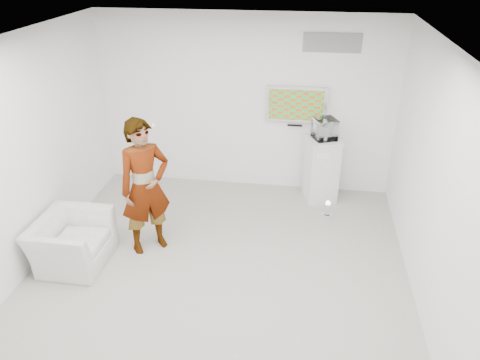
{
  "coord_description": "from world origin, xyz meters",
  "views": [
    {
      "loc": [
        1.02,
        -5.03,
        3.95
      ],
      "look_at": [
        0.19,
        0.6,
        1.04
      ],
      "focal_mm": 35.0,
      "sensor_mm": 36.0,
      "label": 1
    }
  ],
  "objects": [
    {
      "name": "tv",
      "position": [
        0.85,
        2.45,
        1.55
      ],
      "size": [
        1.0,
        0.08,
        0.6
      ],
      "primitive_type": "cube",
      "color": "silver",
      "rests_on": "room"
    },
    {
      "name": "console",
      "position": [
        1.34,
        2.12,
        1.22
      ],
      "size": [
        0.07,
        0.17,
        0.23
      ],
      "primitive_type": "cube",
      "rotation": [
        0.0,
        0.0,
        0.1
      ],
      "color": "silver",
      "rests_on": "pedestal"
    },
    {
      "name": "room",
      "position": [
        0.0,
        0.0,
        1.5
      ],
      "size": [
        5.01,
        5.01,
        3.0
      ],
      "color": "#B7B0A7",
      "rests_on": "ground"
    },
    {
      "name": "pedestal",
      "position": [
        1.34,
        2.12,
        0.55
      ],
      "size": [
        0.67,
        0.67,
        1.11
      ],
      "primitive_type": "cube",
      "rotation": [
        0.0,
        0.0,
        0.28
      ],
      "color": "silver",
      "rests_on": "room"
    },
    {
      "name": "armchair",
      "position": [
        -2.0,
        -0.18,
        0.33
      ],
      "size": [
        0.9,
        1.03,
        0.66
      ],
      "primitive_type": "imported",
      "rotation": [
        0.0,
        0.0,
        1.56
      ],
      "color": "white",
      "rests_on": "room"
    },
    {
      "name": "logo_decal",
      "position": [
        1.35,
        2.49,
        2.55
      ],
      "size": [
        0.9,
        0.02,
        0.3
      ],
      "primitive_type": "cube",
      "color": "gray",
      "rests_on": "room"
    },
    {
      "name": "floor_uplight",
      "position": [
        1.46,
        1.52,
        0.14
      ],
      "size": [
        0.22,
        0.22,
        0.28
      ],
      "primitive_type": "cylinder",
      "rotation": [
        0.0,
        0.0,
        -0.31
      ],
      "color": "white",
      "rests_on": "room"
    },
    {
      "name": "person",
      "position": [
        -1.07,
        0.33,
        0.97
      ],
      "size": [
        0.84,
        0.81,
        1.95
      ],
      "primitive_type": "imported",
      "rotation": [
        0.0,
        0.0,
        0.69
      ],
      "color": "white",
      "rests_on": "room"
    },
    {
      "name": "wii_remote",
      "position": [
        -0.98,
        0.6,
        1.75
      ],
      "size": [
        0.07,
        0.14,
        0.04
      ],
      "primitive_type": "cube",
      "rotation": [
        0.0,
        0.0,
        0.27
      ],
      "color": "silver",
      "rests_on": "person"
    },
    {
      "name": "vitrine",
      "position": [
        1.34,
        2.12,
        1.27
      ],
      "size": [
        0.44,
        0.44,
        0.33
      ],
      "primitive_type": "cube",
      "rotation": [
        0.0,
        0.0,
        0.4
      ],
      "color": "silver",
      "rests_on": "pedestal"
    }
  ]
}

